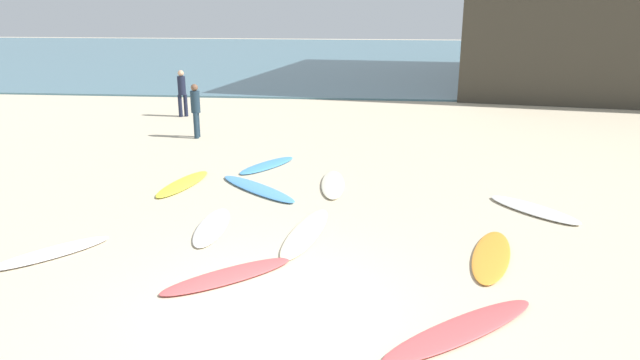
% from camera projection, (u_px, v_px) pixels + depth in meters
% --- Properties ---
extents(ground_plane, '(120.00, 120.00, 0.00)m').
position_uv_depth(ground_plane, '(271.00, 308.00, 7.90)').
color(ground_plane, beige).
extents(ocean_water, '(120.00, 40.00, 0.08)m').
position_uv_depth(ocean_water, '(361.00, 57.00, 43.64)').
color(ocean_water, slate).
rests_on(ocean_water, ground_plane).
extents(surfboard_0, '(0.68, 2.19, 0.08)m').
position_uv_depth(surfboard_0, '(333.00, 184.00, 13.13)').
color(surfboard_0, '#EFE5C3').
rests_on(surfboard_0, ground_plane).
extents(surfboard_1, '(1.44, 2.00, 0.07)m').
position_uv_depth(surfboard_1, '(267.00, 165.00, 14.67)').
color(surfboard_1, '#4999D7').
rests_on(surfboard_1, ground_plane).
extents(surfboard_2, '(1.97, 1.78, 0.07)m').
position_uv_depth(surfboard_2, '(228.00, 276.00, 8.75)').
color(surfboard_2, '#D65050').
rests_on(surfboard_2, ground_plane).
extents(surfboard_3, '(1.12, 2.28, 0.07)m').
position_uv_depth(surfboard_3, '(491.00, 256.00, 9.43)').
color(surfboard_3, orange).
rests_on(surfboard_3, ground_plane).
extents(surfboard_4, '(1.64, 1.80, 0.08)m').
position_uv_depth(surfboard_4, '(52.00, 253.00, 9.53)').
color(surfboard_4, white).
rests_on(surfboard_4, ground_plane).
extents(surfboard_5, '(1.78, 1.93, 0.09)m').
position_uv_depth(surfboard_5, '(534.00, 209.00, 11.52)').
color(surfboard_5, white).
rests_on(surfboard_5, ground_plane).
extents(surfboard_6, '(0.65, 1.98, 0.06)m').
position_uv_depth(surfboard_6, '(212.00, 227.00, 10.66)').
color(surfboard_6, silver).
rests_on(surfboard_6, ground_plane).
extents(surfboard_7, '(0.94, 2.18, 0.07)m').
position_uv_depth(surfboard_7, '(183.00, 184.00, 13.17)').
color(surfboard_7, yellow).
rests_on(surfboard_7, ground_plane).
extents(surfboard_8, '(0.91, 2.53, 0.06)m').
position_uv_depth(surfboard_8, '(306.00, 232.00, 10.40)').
color(surfboard_8, '#F3E4BF').
rests_on(surfboard_8, ground_plane).
extents(surfboard_9, '(2.23, 2.12, 0.08)m').
position_uv_depth(surfboard_9, '(257.00, 188.00, 12.82)').
color(surfboard_9, '#529BE2').
rests_on(surfboard_9, ground_plane).
extents(surfboard_10, '(2.32, 2.05, 0.07)m').
position_uv_depth(surfboard_10, '(462.00, 329.00, 7.31)').
color(surfboard_10, '#E05153').
rests_on(surfboard_10, ground_plane).
extents(beachgoer_near, '(0.39, 0.39, 1.67)m').
position_uv_depth(beachgoer_near, '(182.00, 91.00, 20.81)').
color(beachgoer_near, '#191E33').
rests_on(beachgoer_near, ground_plane).
extents(beachgoer_mid, '(0.30, 0.34, 1.64)m').
position_uv_depth(beachgoer_mid, '(196.00, 108.00, 17.54)').
color(beachgoer_mid, '#1E3342').
rests_on(beachgoer_mid, ground_plane).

